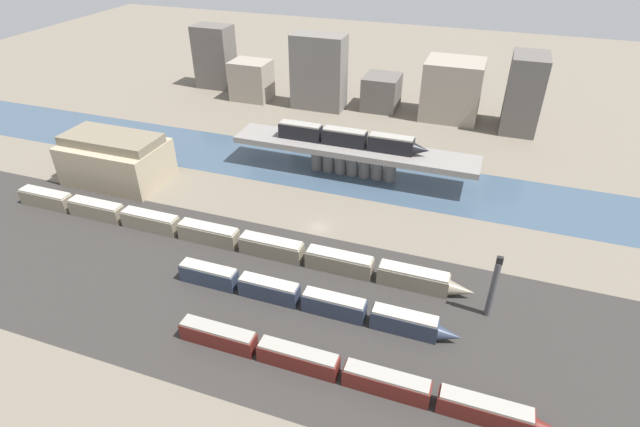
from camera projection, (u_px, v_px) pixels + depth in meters
name	position (u px, v px, depth m)	size (l,w,h in m)	color
ground_plane	(319.00, 227.00, 106.03)	(400.00, 400.00, 0.00)	#756B5B
railbed_yard	(273.00, 300.00, 86.99)	(280.00, 42.00, 0.01)	#33302D
river_water	(352.00, 174.00, 126.06)	(320.00, 22.16, 0.01)	#3D5166
bridge	(353.00, 153.00, 122.89)	(60.67, 9.98, 7.75)	gray
train_on_bridge	(350.00, 138.00, 121.09)	(37.62, 3.15, 4.05)	black
train_yard_near	(351.00, 373.00, 71.73)	(56.98, 2.64, 3.43)	#5B1E19
train_yard_mid	(308.00, 299.00, 84.57)	(50.16, 2.73, 3.75)	#2D384C
train_yard_far	(216.00, 235.00, 100.26)	(100.24, 3.06, 3.78)	gray
warehouse_building	(116.00, 159.00, 120.69)	(23.67, 14.96, 11.88)	tan
signal_tower	(493.00, 288.00, 80.98)	(1.04, 1.04, 12.11)	#4C4C51
city_block_far_left	(215.00, 57.00, 177.70)	(12.97, 8.99, 21.50)	#605B56
city_block_left	(251.00, 80.00, 168.94)	(12.81, 10.05, 12.93)	gray
city_block_center	(319.00, 72.00, 159.23)	(16.93, 8.45, 23.38)	slate
city_block_right	(381.00, 92.00, 162.02)	(11.09, 12.17, 10.77)	#605B56
city_block_far_right	(452.00, 90.00, 153.50)	(17.22, 14.79, 17.84)	gray
city_block_tall	(524.00, 93.00, 144.28)	(9.91, 14.36, 22.12)	#605B56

